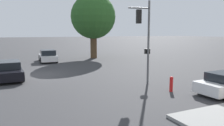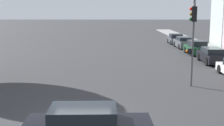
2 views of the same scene
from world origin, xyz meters
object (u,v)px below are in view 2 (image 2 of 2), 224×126
(parked_car_2, at_px, (197,48))
(parked_car_4, at_px, (176,39))
(parked_car_3, at_px, (184,43))
(traffic_signal, at_px, (193,31))
(crossing_car_1, at_px, (87,126))
(parked_car_1, at_px, (212,56))

(parked_car_2, distance_m, parked_car_4, 11.11)
(parked_car_3, xyz_separation_m, parked_car_4, (-0.05, 5.12, -0.02))
(parked_car_3, bearing_deg, parked_car_2, -179.62)
(traffic_signal, bearing_deg, crossing_car_1, 67.93)
(crossing_car_1, distance_m, parked_car_4, 35.65)
(traffic_signal, distance_m, crossing_car_1, 10.58)
(parked_car_1, distance_m, parked_car_2, 5.61)
(parked_car_2, xyz_separation_m, parked_car_4, (-0.14, 11.11, -0.05))
(traffic_signal, distance_m, parked_car_3, 21.37)
(parked_car_1, height_order, parked_car_4, parked_car_4)
(traffic_signal, xyz_separation_m, crossing_car_1, (-5.77, -8.37, -2.91))
(traffic_signal, relative_size, parked_car_4, 1.40)
(parked_car_2, bearing_deg, crossing_car_1, 155.84)
(crossing_car_1, xyz_separation_m, parked_car_3, (9.88, 29.15, 0.05))
(traffic_signal, xyz_separation_m, parked_car_3, (4.11, 20.78, -2.87))
(crossing_car_1, height_order, parked_car_3, parked_car_3)
(parked_car_3, relative_size, parked_car_4, 1.19)
(traffic_signal, bearing_deg, parked_car_1, -101.77)
(parked_car_2, height_order, parked_car_3, parked_car_2)
(parked_car_2, bearing_deg, parked_car_4, -0.16)
(parked_car_1, bearing_deg, parked_car_2, 0.80)
(parked_car_4, bearing_deg, parked_car_3, -178.53)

